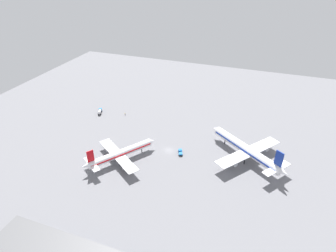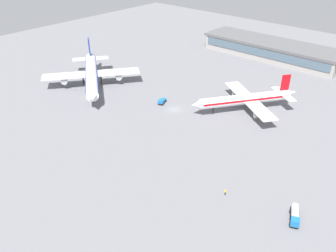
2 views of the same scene
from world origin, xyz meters
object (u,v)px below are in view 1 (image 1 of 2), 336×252
(airplane_at_gate, at_px, (120,154))
(pushback_tractor, at_px, (180,152))
(fuel_truck, at_px, (100,111))
(ground_crew_worker, at_px, (125,114))
(airplane_taxiing, at_px, (247,150))

(airplane_at_gate, distance_m, pushback_tractor, 31.48)
(pushback_tractor, distance_m, fuel_truck, 68.58)
(airplane_at_gate, xyz_separation_m, fuel_truck, (-37.30, 40.76, -3.16))
(pushback_tractor, bearing_deg, ground_crew_worker, 37.41)
(ground_crew_worker, bearing_deg, airplane_at_gate, 56.56)
(airplane_at_gate, relative_size, ground_crew_worker, 21.37)
(airplane_taxiing, bearing_deg, ground_crew_worker, 22.58)
(airplane_taxiing, bearing_deg, pushback_tractor, 49.84)
(pushback_tractor, bearing_deg, airplane_taxiing, -98.97)
(pushback_tractor, distance_m, ground_crew_worker, 54.75)
(airplane_at_gate, xyz_separation_m, pushback_tractor, (26.74, 16.22, -3.58))
(fuel_truck, xyz_separation_m, ground_crew_worker, (16.91, 3.33, -0.54))
(pushback_tractor, bearing_deg, fuel_truck, 47.04)
(airplane_at_gate, relative_size, fuel_truck, 5.46)
(airplane_at_gate, distance_m, ground_crew_worker, 48.71)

